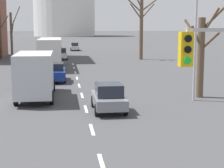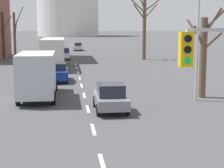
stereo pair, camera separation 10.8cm
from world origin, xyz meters
The scene contains 20 objects.
lane_stripe_1 centered at (0.00, 8.90, 0.00)m, with size 0.16×2.00×0.01m, color silver.
lane_stripe_2 centered at (0.00, 13.40, 0.00)m, with size 0.16×2.00×0.01m, color silver.
lane_stripe_3 centered at (0.00, 17.90, 0.00)m, with size 0.16×2.00×0.01m, color silver.
lane_stripe_4 centered at (0.00, 22.40, 0.00)m, with size 0.16×2.00×0.01m, color silver.
lane_stripe_5 centered at (0.00, 26.90, 0.00)m, with size 0.16×2.00×0.01m, color silver.
lane_stripe_6 centered at (0.00, 31.40, 0.00)m, with size 0.16×2.00×0.01m, color silver.
lane_stripe_7 centered at (0.00, 35.90, 0.00)m, with size 0.16×2.00×0.01m, color silver.
lane_stripe_8 centered at (0.00, 40.40, 0.00)m, with size 0.16×2.00×0.01m, color silver.
lane_stripe_9 centered at (0.00, 44.90, 0.00)m, with size 0.16×2.00×0.01m, color silver.
street_lamp_right centered at (6.97, 19.57, 5.33)m, with size 1.66×0.36×8.85m.
sedan_near_left centered at (1.28, 17.20, 0.82)m, with size 1.81×3.86×1.63m.
sedan_near_right centered at (1.17, 72.73, 0.80)m, with size 1.71×4.35×1.60m.
sedan_mid_centre centered at (-2.06, 29.60, 0.83)m, with size 1.96×4.55×1.67m.
sedan_far_left centered at (-1.49, 51.84, 0.87)m, with size 1.70×4.00×1.73m.
city_bus centered at (-2.70, 40.55, 2.05)m, with size 2.66×10.80×3.48m.
delivery_truck centered at (-3.15, 21.74, 1.70)m, with size 2.44×7.20×3.14m.
bare_tree_left_near centered at (-10.57, 54.49, 3.82)m, with size 3.25×1.95×8.17m.
bare_tree_right_near centered at (8.11, 20.63, 3.13)m, with size 2.70×2.79×6.73m.
bare_tree_left_far centered at (-8.48, 51.49, 3.69)m, with size 2.07×4.49×7.57m.
bare_tree_right_far centered at (10.20, 50.52, 5.15)m, with size 5.63×2.36×11.65m.
Camera 2 is at (-1.21, -3.87, 4.86)m, focal length 60.00 mm.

